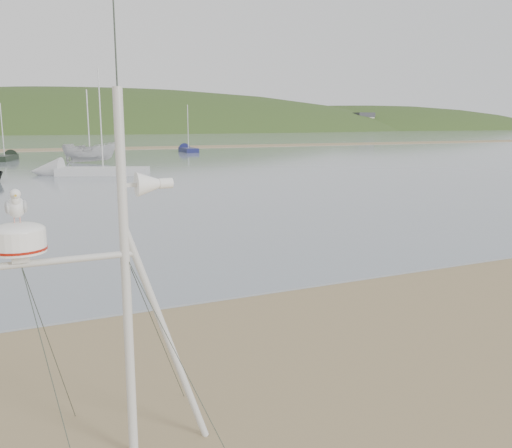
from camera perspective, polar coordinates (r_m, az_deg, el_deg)
name	(u,v)px	position (r m, az deg, el deg)	size (l,w,h in m)	color
water	(3,138)	(137.71, -25.09, 8.17)	(560.00, 256.00, 0.04)	gray
sandbar	(5,150)	(75.75, -24.89, 7.03)	(560.00, 7.00, 0.07)	#87714E
hill_ridge	(54,179)	(242.52, -20.45, 4.44)	(620.00, 180.00, 80.00)	#283D19
far_cottages	(11,121)	(201.70, -24.40, 9.81)	(294.40, 6.30, 8.00)	silver
mast_rig	(125,358)	(5.88, -13.63, -13.53)	(2.07, 2.21, 4.67)	silver
boat_white	(89,136)	(50.22, -17.18, 8.86)	(1.76, 1.81, 4.69)	beige
sailboat_white_near	(71,171)	(38.71, -18.94, 5.29)	(8.00, 4.79, 7.79)	beige
sailboat_dark_mid	(9,157)	(57.05, -24.57, 6.44)	(2.93, 5.83, 5.68)	black
sailboat_blue_far	(186,149)	(67.89, -7.42, 7.81)	(1.94, 6.15, 6.05)	#141848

